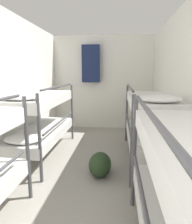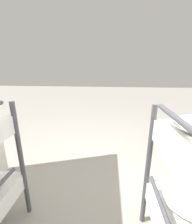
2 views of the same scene
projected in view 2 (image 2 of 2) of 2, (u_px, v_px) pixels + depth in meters
ground_plane at (91, 176)px, 2.08m from camera, size 20.00×20.00×0.00m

